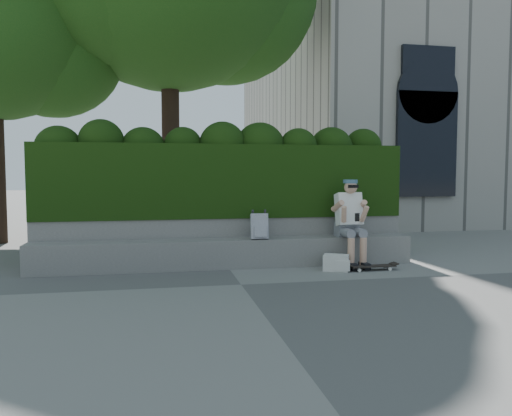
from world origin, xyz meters
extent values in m
plane|color=slate|center=(0.00, 0.00, 0.00)|extent=(80.00, 80.00, 0.00)
cube|color=gray|center=(0.00, 1.25, 0.23)|extent=(6.00, 0.45, 0.45)
cube|color=gray|center=(0.00, 1.73, 0.38)|extent=(6.00, 0.50, 0.75)
cube|color=black|center=(0.00, 1.95, 1.35)|extent=(6.00, 1.00, 1.20)
cube|color=gray|center=(9.00, 11.00, 7.50)|extent=(12.00, 12.00, 15.00)
cylinder|color=black|center=(-0.76, 5.23, 1.90)|extent=(0.40, 0.40, 3.81)
cube|color=slate|center=(1.96, 1.20, 0.56)|extent=(0.36, 0.26, 0.22)
cube|color=silver|center=(1.96, 1.13, 0.90)|extent=(0.40, 0.32, 0.55)
sphere|color=tan|center=(1.96, 1.06, 1.26)|extent=(0.21, 0.21, 0.21)
cylinder|color=#416578|center=(1.96, 1.08, 1.35)|extent=(0.23, 0.23, 0.06)
cube|color=black|center=(1.96, 0.78, 0.80)|extent=(0.07, 0.02, 0.13)
cylinder|color=tan|center=(1.86, 0.76, 0.24)|extent=(0.11, 0.11, 0.47)
cylinder|color=tan|center=(2.06, 0.76, 0.24)|extent=(0.11, 0.11, 0.47)
cube|color=black|center=(1.86, 0.70, 0.05)|extent=(0.10, 0.26, 0.10)
cube|color=black|center=(2.06, 0.70, 0.05)|extent=(0.10, 0.26, 0.10)
cube|color=black|center=(2.13, 0.57, 0.07)|extent=(0.72, 0.19, 0.02)
cylinder|color=silver|center=(1.88, 0.49, 0.02)|extent=(0.05, 0.03, 0.05)
cylinder|color=silver|center=(1.88, 0.64, 0.02)|extent=(0.05, 0.03, 0.05)
cylinder|color=silver|center=(2.38, 0.50, 0.02)|extent=(0.05, 0.03, 0.05)
cylinder|color=silver|center=(2.38, 0.65, 0.02)|extent=(0.05, 0.03, 0.05)
cube|color=silver|center=(0.48, 1.15, 0.65)|extent=(0.28, 0.17, 0.40)
cube|color=beige|center=(1.58, 0.67, 0.12)|extent=(0.45, 0.40, 0.24)
camera|label=1|loc=(-1.08, -6.46, 1.48)|focal=35.00mm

